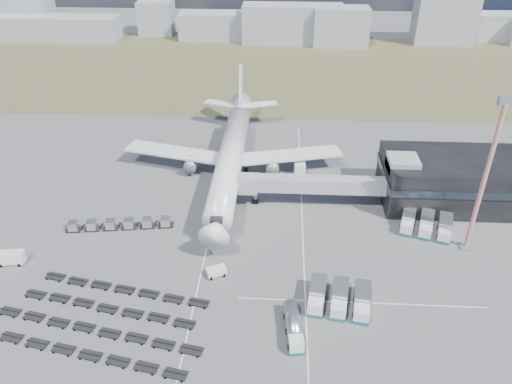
{
  "coord_description": "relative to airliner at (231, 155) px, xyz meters",
  "views": [
    {
      "loc": [
        11.27,
        -68.0,
        57.97
      ],
      "look_at": [
        6.44,
        18.62,
        4.0
      ],
      "focal_mm": 35.0,
      "sensor_mm": 36.0,
      "label": 1
    }
  ],
  "objects": [
    {
      "name": "ground",
      "position": [
        0.0,
        -32.38,
        -5.29
      ],
      "size": [
        420.0,
        420.0,
        0.0
      ],
      "primitive_type": "plane",
      "color": "#565659",
      "rests_on": "ground"
    },
    {
      "name": "service_trucks_near",
      "position": [
        21.31,
        -41.19,
        -3.7
      ],
      "size": [
        10.57,
        8.59,
        2.92
      ],
      "rotation": [
        0.0,
        0.0,
        -0.15
      ],
      "color": "white",
      "rests_on": "ground"
    },
    {
      "name": "catering_truck",
      "position": [
        15.69,
        2.18,
        -3.79
      ],
      "size": [
        2.89,
        6.5,
        2.94
      ],
      "rotation": [
        0.0,
        0.0,
        0.04
      ],
      "color": "white",
      "rests_on": "ground"
    },
    {
      "name": "fuel_tanker",
      "position": [
        13.95,
        -47.38,
        -3.86
      ],
      "size": [
        3.17,
        9.04,
        2.86
      ],
      "rotation": [
        0.0,
        0.0,
        0.11
      ],
      "color": "white",
      "rests_on": "ground"
    },
    {
      "name": "pushback_tug",
      "position": [
        0.76,
        -35.03,
        -4.54
      ],
      "size": [
        3.86,
        3.11,
        1.51
      ],
      "primitive_type": "cube",
      "rotation": [
        0.0,
        0.0,
        0.42
      ],
      "color": "white",
      "rests_on": "ground"
    },
    {
      "name": "lane_markings",
      "position": [
        9.77,
        -29.38,
        -5.29
      ],
      "size": [
        47.12,
        110.0,
        0.01
      ],
      "color": "silver",
      "rests_on": "ground"
    },
    {
      "name": "jet_bridge",
      "position": [
        15.9,
        -11.95,
        -0.24
      ],
      "size": [
        30.3,
        3.8,
        7.05
      ],
      "color": "#939399",
      "rests_on": "ground"
    },
    {
      "name": "floodlight_mast",
      "position": [
        46.3,
        -24.64,
        9.58
      ],
      "size": [
        2.83,
        2.29,
        29.67
      ],
      "rotation": [
        0.0,
        0.0,
        0.18
      ],
      "color": "red",
      "rests_on": "ground"
    },
    {
      "name": "uld_row",
      "position": [
        -19.84,
        -22.49,
        -4.17
      ],
      "size": [
        20.72,
        4.62,
        1.88
      ],
      "rotation": [
        0.0,
        0.0,
        0.14
      ],
      "color": "black",
      "rests_on": "ground"
    },
    {
      "name": "airliner",
      "position": [
        0.0,
        0.0,
        0.0
      ],
      "size": [
        51.59,
        64.53,
        17.62
      ],
      "color": "white",
      "rests_on": "ground"
    },
    {
      "name": "terminal",
      "position": [
        47.77,
        -8.41,
        -0.04
      ],
      "size": [
        30.4,
        16.4,
        11.0
      ],
      "color": "black",
      "rests_on": "ground"
    },
    {
      "name": "skyline",
      "position": [
        -7.16,
        117.77,
        2.2
      ],
      "size": [
        313.27,
        26.49,
        21.72
      ],
      "color": "#979BA5",
      "rests_on": "ground"
    },
    {
      "name": "service_trucks_far",
      "position": [
        39.93,
        -19.74,
        -3.75
      ],
      "size": [
        10.95,
        9.43,
        2.83
      ],
      "rotation": [
        0.0,
        0.0,
        -0.29
      ],
      "color": "white",
      "rests_on": "ground"
    },
    {
      "name": "baggage_dollies",
      "position": [
        -16.03,
        -46.65,
        -4.9
      ],
      "size": [
        35.35,
        21.29,
        0.78
      ],
      "rotation": [
        0.0,
        0.0,
        -0.19
      ],
      "color": "black",
      "rests_on": "ground"
    },
    {
      "name": "utility_van",
      "position": [
        -36.13,
        -33.91,
        -4.08
      ],
      "size": [
        4.79,
        2.58,
        2.43
      ],
      "primitive_type": "cube",
      "rotation": [
        0.0,
        0.0,
        0.11
      ],
      "color": "white",
      "rests_on": "ground"
    },
    {
      "name": "grass_strip",
      "position": [
        0.0,
        77.62,
        -5.29
      ],
      "size": [
        420.0,
        90.0,
        0.01
      ],
      "primitive_type": "cube",
      "color": "#4B4A2D",
      "rests_on": "ground"
    }
  ]
}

